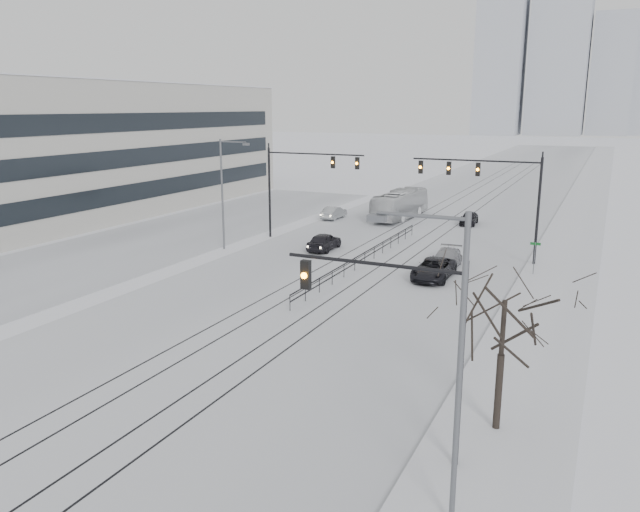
{
  "coord_description": "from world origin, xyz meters",
  "views": [
    {
      "loc": [
        16.12,
        -12.35,
        11.52
      ],
      "look_at": [
        1.43,
        19.04,
        3.2
      ],
      "focal_mm": 35.0,
      "sensor_mm": 36.0,
      "label": 1
    }
  ],
  "objects_px": {
    "sedan_sb_inner": "(324,242)",
    "sedan_nb_far": "(469,218)",
    "box_truck": "(400,205)",
    "sedan_nb_right": "(446,259)",
    "bare_tree": "(504,314)",
    "traffic_mast_near": "(412,330)",
    "sedan_sb_outer": "(334,213)",
    "sedan_nb_front": "(434,269)"
  },
  "relations": [
    {
      "from": "sedan_nb_right",
      "to": "box_truck",
      "type": "xyz_separation_m",
      "value": [
        -9.54,
        18.5,
        0.79
      ]
    },
    {
      "from": "sedan_sb_inner",
      "to": "sedan_sb_outer",
      "type": "xyz_separation_m",
      "value": [
        -5.24,
        13.82,
        -0.08
      ]
    },
    {
      "from": "sedan_sb_inner",
      "to": "sedan_nb_right",
      "type": "relative_size",
      "value": 0.92
    },
    {
      "from": "sedan_sb_inner",
      "to": "box_truck",
      "type": "bearing_deg",
      "value": -95.34
    },
    {
      "from": "sedan_sb_inner",
      "to": "box_truck",
      "type": "distance_m",
      "value": 17.02
    },
    {
      "from": "sedan_sb_inner",
      "to": "sedan_nb_front",
      "type": "height_order",
      "value": "sedan_sb_inner"
    },
    {
      "from": "sedan_nb_front",
      "to": "sedan_nb_far",
      "type": "height_order",
      "value": "sedan_nb_front"
    },
    {
      "from": "sedan_sb_outer",
      "to": "box_truck",
      "type": "relative_size",
      "value": 0.38
    },
    {
      "from": "box_truck",
      "to": "bare_tree",
      "type": "bearing_deg",
      "value": 116.01
    },
    {
      "from": "sedan_sb_inner",
      "to": "bare_tree",
      "type": "bearing_deg",
      "value": 124.67
    },
    {
      "from": "sedan_sb_outer",
      "to": "box_truck",
      "type": "height_order",
      "value": "box_truck"
    },
    {
      "from": "box_truck",
      "to": "sedan_nb_front",
      "type": "bearing_deg",
      "value": 117.06
    },
    {
      "from": "sedan_sb_inner",
      "to": "sedan_nb_front",
      "type": "relative_size",
      "value": 0.86
    },
    {
      "from": "sedan_sb_outer",
      "to": "sedan_sb_inner",
      "type": "bearing_deg",
      "value": 111.13
    },
    {
      "from": "traffic_mast_near",
      "to": "sedan_nb_right",
      "type": "bearing_deg",
      "value": 101.14
    },
    {
      "from": "sedan_sb_outer",
      "to": "sedan_nb_far",
      "type": "xyz_separation_m",
      "value": [
        13.58,
        2.76,
        -0.01
      ]
    },
    {
      "from": "traffic_mast_near",
      "to": "box_truck",
      "type": "relative_size",
      "value": 0.66
    },
    {
      "from": "sedan_sb_outer",
      "to": "box_truck",
      "type": "bearing_deg",
      "value": -152.72
    },
    {
      "from": "sedan_sb_outer",
      "to": "sedan_nb_front",
      "type": "height_order",
      "value": "sedan_nb_front"
    },
    {
      "from": "sedan_nb_front",
      "to": "sedan_sb_outer",
      "type": "bearing_deg",
      "value": 129.69
    },
    {
      "from": "box_truck",
      "to": "sedan_sb_inner",
      "type": "bearing_deg",
      "value": 90.25
    },
    {
      "from": "bare_tree",
      "to": "sedan_nb_far",
      "type": "relative_size",
      "value": 1.63
    },
    {
      "from": "sedan_sb_inner",
      "to": "sedan_sb_outer",
      "type": "relative_size",
      "value": 1.08
    },
    {
      "from": "sedan_sb_inner",
      "to": "sedan_nb_right",
      "type": "bearing_deg",
      "value": 169.71
    },
    {
      "from": "bare_tree",
      "to": "sedan_nb_front",
      "type": "relative_size",
      "value": 1.23
    },
    {
      "from": "traffic_mast_near",
      "to": "sedan_sb_inner",
      "type": "height_order",
      "value": "traffic_mast_near"
    },
    {
      "from": "bare_tree",
      "to": "sedan_sb_outer",
      "type": "relative_size",
      "value": 1.54
    },
    {
      "from": "sedan_sb_inner",
      "to": "box_truck",
      "type": "relative_size",
      "value": 0.4
    },
    {
      "from": "bare_tree",
      "to": "box_truck",
      "type": "distance_m",
      "value": 44.53
    },
    {
      "from": "sedan_nb_front",
      "to": "box_truck",
      "type": "height_order",
      "value": "box_truck"
    },
    {
      "from": "sedan_nb_right",
      "to": "sedan_nb_far",
      "type": "height_order",
      "value": "sedan_nb_right"
    },
    {
      "from": "traffic_mast_near",
      "to": "sedan_sb_inner",
      "type": "relative_size",
      "value": 1.64
    },
    {
      "from": "sedan_nb_front",
      "to": "sedan_nb_right",
      "type": "height_order",
      "value": "sedan_nb_front"
    },
    {
      "from": "box_truck",
      "to": "sedan_sb_outer",
      "type": "bearing_deg",
      "value": 30.44
    },
    {
      "from": "sedan_nb_right",
      "to": "sedan_sb_outer",
      "type": "bearing_deg",
      "value": 131.37
    },
    {
      "from": "sedan_nb_right",
      "to": "sedan_sb_inner",
      "type": "bearing_deg",
      "value": 167.38
    },
    {
      "from": "traffic_mast_near",
      "to": "sedan_sb_inner",
      "type": "distance_m",
      "value": 31.46
    },
    {
      "from": "sedan_sb_inner",
      "to": "sedan_nb_far",
      "type": "relative_size",
      "value": 1.14
    },
    {
      "from": "traffic_mast_near",
      "to": "bare_tree",
      "type": "bearing_deg",
      "value": 51.24
    },
    {
      "from": "sedan_nb_right",
      "to": "box_truck",
      "type": "bearing_deg",
      "value": 112.91
    },
    {
      "from": "sedan_sb_inner",
      "to": "sedan_nb_far",
      "type": "xyz_separation_m",
      "value": [
        8.34,
        16.58,
        -0.09
      ]
    },
    {
      "from": "traffic_mast_near",
      "to": "sedan_nb_far",
      "type": "distance_m",
      "value": 44.43
    }
  ]
}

